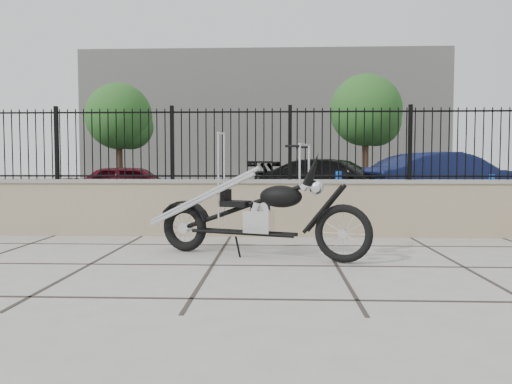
{
  "coord_description": "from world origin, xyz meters",
  "views": [
    {
      "loc": [
        0.77,
        -5.94,
        1.23
      ],
      "look_at": [
        0.49,
        0.89,
        0.84
      ],
      "focal_mm": 35.0,
      "sensor_mm": 36.0,
      "label": 1
    }
  ],
  "objects": [
    {
      "name": "retaining_wall",
      "position": [
        0.0,
        2.5,
        0.48
      ],
      "size": [
        14.0,
        0.36,
        0.96
      ],
      "primitive_type": "cube",
      "color": "gray",
      "rests_on": "ground_plane"
    },
    {
      "name": "car_blue",
      "position": [
        5.26,
        7.37,
        0.76
      ],
      "size": [
        4.88,
        2.84,
        1.52
      ],
      "primitive_type": "imported",
      "rotation": [
        0.0,
        0.0,
        1.86
      ],
      "color": "#10183C",
      "rests_on": "parking_lot"
    },
    {
      "name": "bollard_a",
      "position": [
        -1.59,
        4.63,
        0.46
      ],
      "size": [
        0.13,
        0.13,
        0.91
      ],
      "primitive_type": "cylinder",
      "rotation": [
        0.0,
        0.0,
        -0.23
      ],
      "color": "#0C1BBC",
      "rests_on": "ground_plane"
    },
    {
      "name": "background_building",
      "position": [
        0.0,
        26.5,
        4.0
      ],
      "size": [
        22.0,
        6.0,
        8.0
      ],
      "primitive_type": "cube",
      "color": "beige",
      "rests_on": "ground_plane"
    },
    {
      "name": "car_black",
      "position": [
        2.42,
        7.5,
        0.68
      ],
      "size": [
        5.05,
        3.69,
        1.36
      ],
      "primitive_type": "imported",
      "rotation": [
        0.0,
        0.0,
        1.14
      ],
      "color": "black",
      "rests_on": "parking_lot"
    },
    {
      "name": "iron_fence",
      "position": [
        0.0,
        2.5,
        1.56
      ],
      "size": [
        14.0,
        0.08,
        1.2
      ],
      "primitive_type": "cube",
      "color": "black",
      "rests_on": "retaining_wall"
    },
    {
      "name": "tree_left",
      "position": [
        -6.2,
        15.98,
        3.45
      ],
      "size": [
        2.92,
        2.92,
        4.93
      ],
      "rotation": [
        0.0,
        0.0,
        -0.23
      ],
      "color": "#382619",
      "rests_on": "ground_plane"
    },
    {
      "name": "bollard_c",
      "position": [
        5.51,
        5.22,
        0.5
      ],
      "size": [
        0.16,
        0.16,
        0.99
      ],
      "primitive_type": "cylinder",
      "rotation": [
        0.0,
        0.0,
        -0.4
      ],
      "color": "#0C4EB9",
      "rests_on": "ground_plane"
    },
    {
      "name": "ground_plane",
      "position": [
        0.0,
        0.0,
        0.0
      ],
      "size": [
        90.0,
        90.0,
        0.0
      ],
      "primitive_type": "plane",
      "color": "#99968E",
      "rests_on": "ground"
    },
    {
      "name": "parking_lot",
      "position": [
        0.0,
        12.5,
        0.0
      ],
      "size": [
        30.0,
        30.0,
        0.0
      ],
      "primitive_type": "plane",
      "color": "black",
      "rests_on": "ground"
    },
    {
      "name": "car_red",
      "position": [
        -3.0,
        7.17,
        0.61
      ],
      "size": [
        3.72,
        1.88,
        1.22
      ],
      "primitive_type": "imported",
      "rotation": [
        0.0,
        0.0,
        1.7
      ],
      "color": "#4B0A16",
      "rests_on": "parking_lot"
    },
    {
      "name": "tree_right",
      "position": [
        4.68,
        16.19,
        3.71
      ],
      "size": [
        3.14,
        3.14,
        5.29
      ],
      "rotation": [
        0.0,
        0.0,
        -0.34
      ],
      "color": "#382619",
      "rests_on": "ground_plane"
    },
    {
      "name": "chopper_motorcycle",
      "position": [
        0.49,
        0.59,
        0.84
      ],
      "size": [
        2.8,
        1.41,
        1.68
      ],
      "primitive_type": null,
      "rotation": [
        0.0,
        0.0,
        -0.35
      ],
      "color": "black",
      "rests_on": "ground_plane"
    },
    {
      "name": "bollard_b",
      "position": [
        2.05,
        4.31,
        0.54
      ],
      "size": [
        0.14,
        0.14,
        1.08
      ],
      "primitive_type": "cylinder",
      "rotation": [
        0.0,
        0.0,
        -0.07
      ],
      "color": "#0B57A8",
      "rests_on": "ground_plane"
    }
  ]
}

